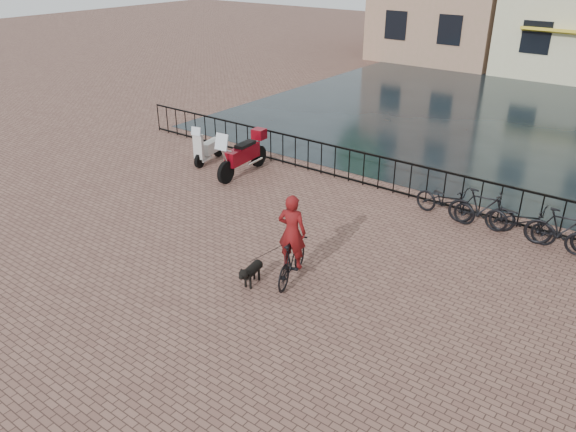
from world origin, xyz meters
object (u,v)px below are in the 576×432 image
Objects in this scene: dog at (252,273)px; scooter at (208,142)px; cyclist at (292,244)px; motorcycle at (242,150)px.

scooter is at bearing 131.01° from dog.
cyclist reaches higher than scooter.
cyclist is 1.04m from dog.
cyclist is 1.01× the size of motorcycle.
motorcycle is at bearing -18.63° from scooter.
motorcycle is 1.63m from scooter.
cyclist is 2.78× the size of dog.
dog is 6.30m from motorcycle.
scooter is at bearing -49.29° from cyclist.
scooter is (-6.47, 4.13, -0.18)m from cyclist.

